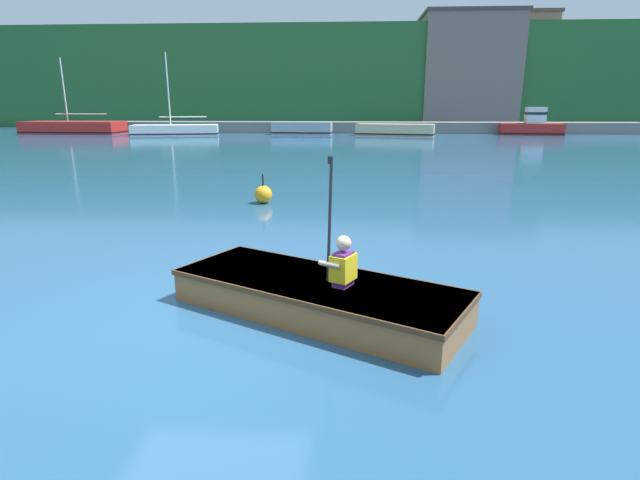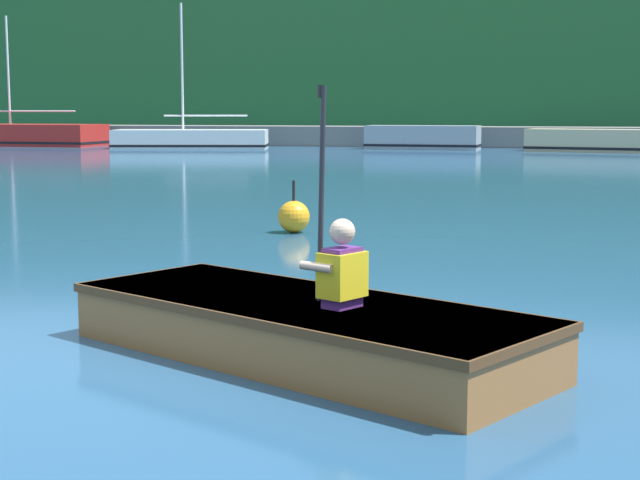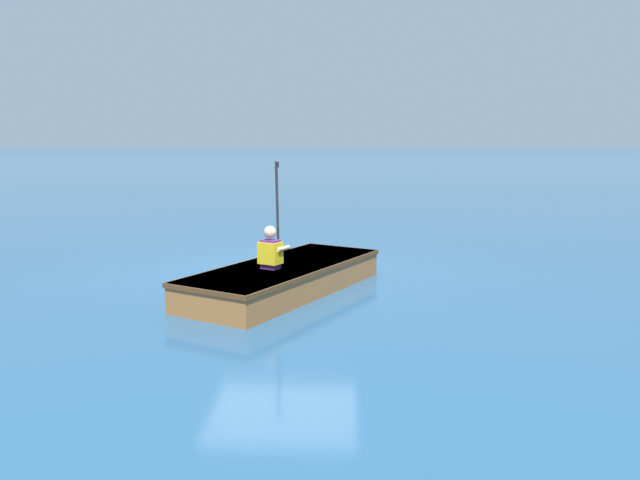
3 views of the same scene
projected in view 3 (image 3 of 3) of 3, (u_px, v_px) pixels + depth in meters
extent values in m
plane|color=navy|center=(282.00, 271.00, 10.24)|extent=(300.00, 300.00, 0.00)
cube|color=#935B2D|center=(285.00, 278.00, 8.80)|extent=(3.61, 2.71, 0.40)
cube|color=#513219|center=(285.00, 266.00, 8.77)|extent=(3.66, 2.77, 0.06)
cube|color=#513219|center=(285.00, 267.00, 8.78)|extent=(3.08, 2.29, 0.02)
cone|color=#935B2D|center=(341.00, 258.00, 10.20)|extent=(0.59, 0.59, 0.36)
cube|color=#935B2D|center=(274.00, 271.00, 8.56)|extent=(0.70, 1.11, 0.03)
cube|color=#592672|center=(270.00, 254.00, 8.45)|extent=(0.25, 0.29, 0.40)
cube|color=yellow|center=(270.00, 253.00, 8.44)|extent=(0.32, 0.35, 0.30)
sphere|color=beige|center=(270.00, 232.00, 8.40)|extent=(0.17, 0.17, 0.17)
cylinder|color=beige|center=(283.00, 249.00, 8.44)|extent=(0.26, 0.17, 0.06)
cylinder|color=beige|center=(265.00, 247.00, 8.59)|extent=(0.26, 0.17, 0.06)
cylinder|color=#232328|center=(277.00, 214.00, 8.52)|extent=(0.08, 0.07, 1.42)
cylinder|color=black|center=(277.00, 164.00, 8.41)|extent=(0.05, 0.05, 0.08)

